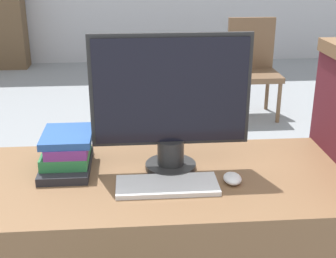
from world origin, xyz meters
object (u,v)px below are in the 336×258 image
at_px(keyboard, 167,185).
at_px(book_stack, 67,152).
at_px(monitor, 171,102).
at_px(mouse, 232,178).
at_px(far_chair, 253,64).

xyz_separation_m(keyboard, book_stack, (-0.35, 0.18, 0.05)).
xyz_separation_m(monitor, book_stack, (-0.37, 0.04, -0.19)).
xyz_separation_m(monitor, mouse, (0.20, -0.13, -0.24)).
bearing_deg(book_stack, far_chair, 62.44).
height_order(monitor, mouse, monitor).
bearing_deg(mouse, monitor, 147.37).
relative_size(keyboard, book_stack, 1.25).
bearing_deg(monitor, keyboard, -99.35).
bearing_deg(book_stack, keyboard, -27.87).
bearing_deg(keyboard, mouse, 4.73).
bearing_deg(monitor, book_stack, 174.30).
bearing_deg(monitor, mouse, -32.63).
height_order(monitor, keyboard, monitor).
bearing_deg(mouse, far_chair, 74.10).
xyz_separation_m(keyboard, far_chair, (1.02, 2.80, -0.26)).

